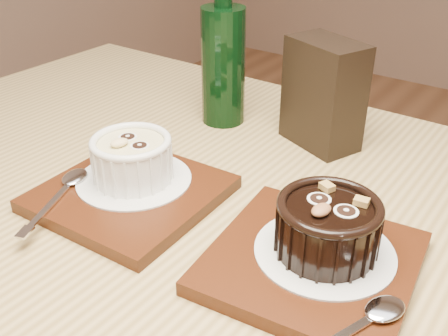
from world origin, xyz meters
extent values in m
cube|color=olive|center=(-0.21, -0.12, 0.73)|extent=(1.20, 0.80, 0.04)
cylinder|color=olive|center=(-0.76, 0.23, 0.35)|extent=(0.06, 0.06, 0.71)
cube|color=#431B0B|center=(-0.34, -0.13, 0.76)|extent=(0.19, 0.19, 0.01)
cylinder|color=silver|center=(-0.35, -0.11, 0.77)|extent=(0.13, 0.13, 0.00)
cylinder|color=white|center=(-0.35, -0.11, 0.79)|extent=(0.09, 0.09, 0.04)
cylinder|color=#D3C581|center=(-0.35, -0.11, 0.81)|extent=(0.07, 0.07, 0.00)
torus|color=white|center=(-0.35, -0.11, 0.81)|extent=(0.09, 0.09, 0.01)
cylinder|color=black|center=(-0.36, -0.10, 0.81)|extent=(0.02, 0.02, 0.00)
cylinder|color=black|center=(-0.34, -0.11, 0.81)|extent=(0.02, 0.02, 0.00)
ellipsoid|color=#E6C686|center=(-0.35, -0.12, 0.82)|extent=(0.02, 0.02, 0.01)
cube|color=#431B0B|center=(-0.12, -0.11, 0.76)|extent=(0.20, 0.20, 0.01)
cylinder|color=silver|center=(-0.12, -0.10, 0.77)|extent=(0.13, 0.13, 0.00)
cylinder|color=black|center=(-0.12, -0.10, 0.79)|extent=(0.09, 0.09, 0.05)
cylinder|color=black|center=(-0.12, -0.10, 0.81)|extent=(0.08, 0.08, 0.00)
torus|color=black|center=(-0.12, -0.10, 0.82)|extent=(0.09, 0.09, 0.01)
cylinder|color=black|center=(-0.13, -0.10, 0.82)|extent=(0.02, 0.02, 0.00)
cylinder|color=black|center=(-0.10, -0.10, 0.82)|extent=(0.02, 0.02, 0.00)
ellipsoid|color=brown|center=(-0.12, -0.11, 0.82)|extent=(0.02, 0.02, 0.01)
cube|color=olive|center=(-0.13, -0.08, 0.82)|extent=(0.02, 0.01, 0.01)
cube|color=olive|center=(-0.10, -0.08, 0.82)|extent=(0.01, 0.01, 0.01)
cube|color=black|center=(-0.24, 0.12, 0.82)|extent=(0.12, 0.09, 0.14)
cylinder|color=black|center=(-0.38, 0.11, 0.83)|extent=(0.06, 0.06, 0.16)
camera|label=1|loc=(0.03, -0.46, 1.07)|focal=42.00mm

